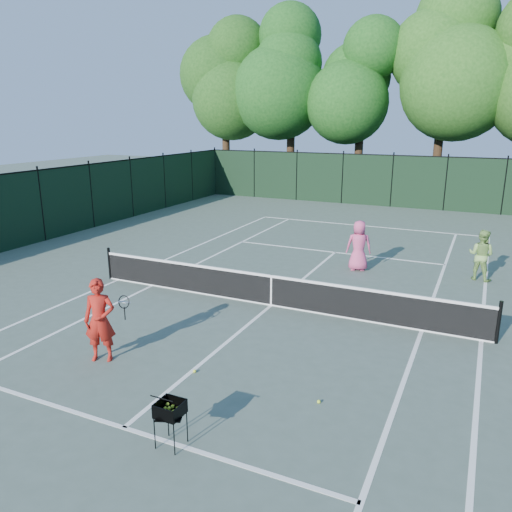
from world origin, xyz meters
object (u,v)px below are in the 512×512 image
at_px(ball_hopper, 170,409).
at_px(loose_ball_near_cart, 319,402).
at_px(coach, 100,320).
at_px(player_pink, 359,246).
at_px(player_green, 481,255).
at_px(loose_ball_midcourt, 195,371).

height_order(ball_hopper, loose_ball_near_cart, ball_hopper).
height_order(coach, loose_ball_near_cart, coach).
xyz_separation_m(coach, player_pink, (3.45, 9.02, -0.05)).
xyz_separation_m(player_pink, player_green, (3.87, 0.62, -0.04)).
bearing_deg(loose_ball_near_cart, ball_hopper, -129.20).
relative_size(player_pink, player_green, 1.05).
distance_m(ball_hopper, loose_ball_near_cart, 2.90).
height_order(player_green, loose_ball_midcourt, player_green).
bearing_deg(loose_ball_near_cart, player_pink, 99.30).
height_order(coach, player_green, coach).
bearing_deg(player_green, loose_ball_midcourt, 78.50).
relative_size(ball_hopper, loose_ball_midcourt, 11.62).
height_order(player_pink, player_green, player_pink).
bearing_deg(player_pink, coach, 52.41).
bearing_deg(coach, loose_ball_midcourt, -15.77).
relative_size(player_green, loose_ball_midcourt, 24.70).
bearing_deg(player_pink, player_green, 172.45).
relative_size(player_pink, loose_ball_midcourt, 25.89).
distance_m(player_green, ball_hopper, 12.27).
relative_size(coach, loose_ball_midcourt, 27.34).
xyz_separation_m(loose_ball_near_cart, loose_ball_midcourt, (-2.73, 0.01, 0.00)).
relative_size(coach, player_green, 1.11).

